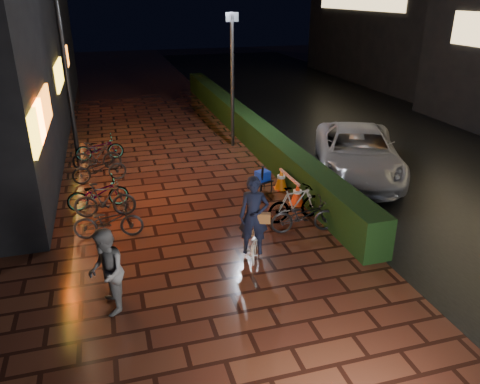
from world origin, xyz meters
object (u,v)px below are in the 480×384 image
object	(u,v)px
bystander_person	(106,272)
cyclist	(254,227)
van	(357,152)
cart_assembly	(263,177)
traffic_barrier	(289,186)

from	to	relation	value
bystander_person	cyclist	distance (m)	3.28
van	cart_assembly	world-z (taller)	van
bystander_person	cyclist	xyz separation A→B (m)	(3.08, 1.12, -0.12)
bystander_person	van	bearing A→B (deg)	120.10
cart_assembly	cyclist	bearing A→B (deg)	-111.76
cyclist	traffic_barrier	world-z (taller)	cyclist
bystander_person	traffic_barrier	size ratio (longest dim) A/B	1.05
van	bystander_person	bearing A→B (deg)	-123.88
van	traffic_barrier	size ratio (longest dim) A/B	3.43
van	traffic_barrier	bearing A→B (deg)	-136.01
cyclist	bystander_person	bearing A→B (deg)	-160.08
cyclist	traffic_barrier	distance (m)	3.45
traffic_barrier	cart_assembly	xyz separation A→B (m)	(-0.64, 0.45, 0.17)
bystander_person	cyclist	world-z (taller)	cyclist
van	cart_assembly	bearing A→B (deg)	-147.16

